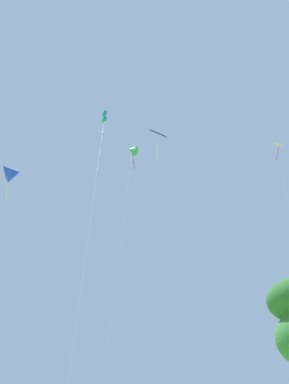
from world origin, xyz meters
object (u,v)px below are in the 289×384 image
Objects in this scene: kite_black_large at (158,143)px; kite_green_small at (132,150)px; kite_blue_delta at (8,171)px; kite_yellow_diamond at (281,166)px; kite_teal_box at (104,121)px.

kite_black_large reaches higher than kite_green_small.
kite_yellow_diamond is (24.85, 4.41, 3.18)m from kite_blue_delta.
kite_black_large is at bearing 169.67° from kite_yellow_diamond.
kite_blue_delta is at bearing 140.14° from kite_teal_box.
kite_blue_delta reaches higher than kite_teal_box.
kite_black_large is 12.88m from kite_yellow_diamond.
kite_green_small is (1.67, 6.13, 1.67)m from kite_teal_box.
kite_yellow_diamond reaches higher than kite_teal_box.
kite_green_small is 1.04× the size of kite_blue_delta.
kite_black_large is at bearing 27.02° from kite_blue_delta.
kite_green_small is at bearing -107.10° from kite_black_large.
kite_teal_box is at bearing -106.28° from kite_black_large.
kite_green_small is at bearing -6.77° from kite_blue_delta.
kite_teal_box is (-4.07, -13.96, -7.90)m from kite_black_large.
kite_green_small is at bearing -158.51° from kite_yellow_diamond.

